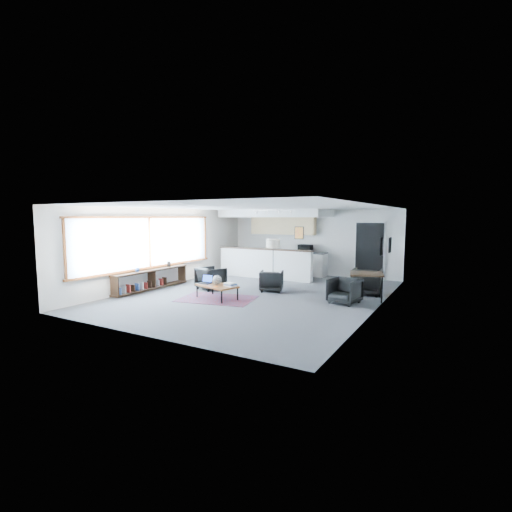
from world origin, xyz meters
The scene contains 21 objects.
room centered at (0.00, 0.00, 1.30)m, with size 7.02×9.02×2.62m.
window centered at (-3.46, -0.90, 1.46)m, with size 0.10×5.95×1.66m.
console centered at (-3.30, -1.05, 0.33)m, with size 0.35×3.00×0.80m.
kitchenette centered at (-1.20, 3.71, 1.38)m, with size 4.20×1.96×2.60m.
doorway centered at (2.30, 4.42, 1.07)m, with size 1.10×0.12×2.15m.
track_light centered at (-0.59, 2.20, 2.53)m, with size 1.60×0.07×0.15m.
wall_art_lower centered at (3.47, 0.40, 1.55)m, with size 0.03×0.38×0.48m.
wall_art_upper centered at (3.47, 1.70, 1.50)m, with size 0.03×0.34×0.44m.
kilim_rug centered at (-0.68, -1.11, 0.01)m, with size 2.34×1.83×0.01m.
coffee_table centered at (-0.68, -1.11, 0.37)m, with size 1.36×0.98×0.40m.
laptop centered at (-1.11, -1.02, 0.47)m, with size 0.35×0.30×0.24m.
ceramic_pot centered at (-0.71, -1.06, 0.53)m, with size 0.27×0.27×0.27m.
book_stack centered at (-0.24, -1.09, 0.45)m, with size 0.37×0.33×0.10m.
coaster centered at (-0.55, -1.34, 0.40)m, with size 0.11×0.11×0.01m.
armchair_left centered at (-1.68, -0.03, 0.39)m, with size 0.76×0.71×0.79m, color black.
armchair_right centered at (0.16, 0.64, 0.36)m, with size 0.69×0.65×0.71m, color black.
floor_lamp centered at (-0.18, 1.41, 1.37)m, with size 0.60×0.60×1.58m.
dining_table centered at (3.00, 0.92, 0.68)m, with size 1.09×1.09×0.75m.
dining_chair_near centered at (2.62, 0.12, 0.32)m, with size 0.62×0.58×0.64m, color black.
dining_chair_far centered at (2.86, 1.65, 0.36)m, with size 0.71×0.66×0.73m, color black.
microwave centered at (-0.13, 4.15, 1.11)m, with size 0.53×0.30×0.36m, color black.
Camera 1 is at (5.34, -9.54, 2.31)m, focal length 26.00 mm.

